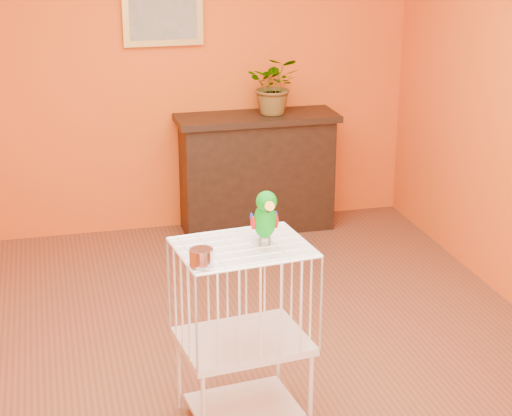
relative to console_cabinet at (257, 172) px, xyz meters
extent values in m
plane|color=brown|center=(-0.69, -2.02, -0.48)|extent=(4.50, 4.50, 0.00)
plane|color=#EA5516|center=(-0.69, 0.23, 0.82)|extent=(4.00, 0.00, 4.00)
plane|color=#EA5516|center=(-0.69, -4.27, 0.82)|extent=(4.00, 0.00, 4.00)
cube|color=black|center=(0.00, 0.00, -0.03)|extent=(1.21, 0.40, 0.91)
cube|color=black|center=(0.00, 0.00, 0.45)|extent=(1.29, 0.46, 0.05)
cube|color=black|center=(0.00, -0.18, -0.03)|extent=(0.85, 0.02, 0.45)
cube|color=#5A2E19|center=(-0.25, -0.05, -0.13)|extent=(0.05, 0.18, 0.28)
cube|color=#3E5128|center=(-0.17, -0.05, -0.13)|extent=(0.05, 0.18, 0.28)
cube|color=#5A2E19|center=(-0.08, -0.05, -0.13)|extent=(0.05, 0.18, 0.28)
cube|color=#3E5128|center=(0.02, -0.05, -0.13)|extent=(0.05, 0.18, 0.28)
cube|color=#5A2E19|center=(0.12, -0.05, -0.13)|extent=(0.05, 0.18, 0.28)
imported|color=#26722D|center=(0.15, 0.02, 0.66)|extent=(0.54, 0.57, 0.36)
cube|color=gold|center=(-0.69, 0.20, 1.27)|extent=(0.62, 0.03, 0.50)
cube|color=gray|center=(-0.69, 0.18, 1.27)|extent=(0.52, 0.01, 0.40)
cube|color=silver|center=(-0.76, -2.70, -0.40)|extent=(0.57, 0.47, 0.02)
cube|color=silver|center=(-0.76, -2.70, -0.03)|extent=(0.68, 0.55, 0.04)
cube|color=silver|center=(-0.76, -2.70, 0.48)|extent=(0.68, 0.55, 0.01)
cylinder|color=silver|center=(-1.01, -2.95, -0.26)|extent=(0.02, 0.02, 0.43)
cylinder|color=silver|center=(-0.45, -2.89, -0.26)|extent=(0.02, 0.02, 0.43)
cylinder|color=silver|center=(-1.06, -2.52, -0.26)|extent=(0.02, 0.02, 0.43)
cylinder|color=silver|center=(-0.50, -2.46, -0.26)|extent=(0.02, 0.02, 0.43)
cylinder|color=silver|center=(-0.99, -2.89, 0.53)|extent=(0.11, 0.11, 0.08)
cylinder|color=#59544C|center=(-0.67, -2.71, 0.50)|extent=(0.01, 0.01, 0.04)
cylinder|color=#59544C|center=(-0.62, -2.71, 0.50)|extent=(0.01, 0.01, 0.04)
ellipsoid|color=#07870A|center=(-0.65, -2.71, 0.61)|extent=(0.12, 0.16, 0.21)
ellipsoid|color=#07870A|center=(-0.65, -2.74, 0.72)|extent=(0.10, 0.11, 0.10)
cone|color=orange|center=(-0.65, -2.79, 0.71)|extent=(0.05, 0.07, 0.07)
cone|color=black|center=(-0.65, -2.78, 0.69)|extent=(0.03, 0.03, 0.03)
sphere|color=black|center=(-0.68, -2.76, 0.73)|extent=(0.01, 0.01, 0.01)
sphere|color=black|center=(-0.61, -2.76, 0.73)|extent=(0.01, 0.01, 0.01)
ellipsoid|color=#A50C0C|center=(-0.70, -2.70, 0.60)|extent=(0.03, 0.06, 0.07)
ellipsoid|color=navy|center=(-0.59, -2.70, 0.60)|extent=(0.03, 0.06, 0.07)
cone|color=#07870A|center=(-0.64, -2.64, 0.54)|extent=(0.07, 0.15, 0.11)
camera|label=1|loc=(-1.63, -6.43, 2.04)|focal=60.00mm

